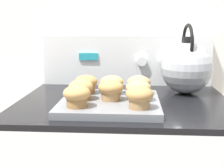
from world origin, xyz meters
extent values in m
cube|color=white|center=(0.00, 0.65, 1.20)|extent=(8.00, 0.05, 2.40)
cube|color=black|center=(0.00, 0.32, 0.91)|extent=(0.73, 0.61, 0.02)
cube|color=white|center=(0.00, 0.60, 1.03)|extent=(0.72, 0.05, 0.21)
cube|color=teal|center=(-0.16, 0.57, 1.05)|extent=(0.08, 0.01, 0.03)
cylinder|color=white|center=(0.07, 0.56, 1.03)|extent=(0.04, 0.02, 0.04)
cylinder|color=white|center=(0.16, 0.56, 1.03)|extent=(0.04, 0.02, 0.04)
cylinder|color=white|center=(0.26, 0.56, 1.03)|extent=(0.04, 0.02, 0.04)
cube|color=slate|center=(-0.04, 0.22, 0.93)|extent=(0.32, 0.32, 0.02)
cylinder|color=olive|center=(-0.13, 0.13, 0.96)|extent=(0.06, 0.06, 0.03)
ellipsoid|color=tan|center=(-0.13, 0.13, 0.99)|extent=(0.08, 0.08, 0.05)
cylinder|color=#A37A4C|center=(0.05, 0.13, 0.96)|extent=(0.06, 0.06, 0.03)
ellipsoid|color=#B2844C|center=(0.05, 0.13, 0.99)|extent=(0.08, 0.08, 0.05)
cylinder|color=olive|center=(-0.14, 0.22, 0.96)|extent=(0.06, 0.06, 0.03)
ellipsoid|color=tan|center=(-0.14, 0.22, 0.99)|extent=(0.08, 0.08, 0.05)
cylinder|color=#A37A4C|center=(-0.04, 0.22, 0.96)|extent=(0.06, 0.06, 0.03)
ellipsoid|color=#B2844C|center=(-0.04, 0.22, 0.99)|extent=(0.08, 0.08, 0.05)
cylinder|color=tan|center=(0.05, 0.22, 0.96)|extent=(0.06, 0.06, 0.03)
ellipsoid|color=tan|center=(0.05, 0.22, 0.99)|extent=(0.08, 0.08, 0.05)
cylinder|color=olive|center=(-0.13, 0.31, 0.96)|extent=(0.06, 0.06, 0.03)
ellipsoid|color=#B2844C|center=(-0.13, 0.31, 0.99)|extent=(0.08, 0.08, 0.05)
cylinder|color=tan|center=(-0.04, 0.31, 0.96)|extent=(0.06, 0.06, 0.03)
ellipsoid|color=tan|center=(-0.04, 0.31, 0.99)|extent=(0.08, 0.08, 0.05)
cylinder|color=tan|center=(0.05, 0.31, 0.96)|extent=(0.06, 0.06, 0.03)
ellipsoid|color=tan|center=(0.05, 0.31, 0.99)|extent=(0.08, 0.08, 0.05)
sphere|color=#ADAFB5|center=(0.23, 0.44, 1.02)|extent=(0.19, 0.19, 0.19)
cylinder|color=black|center=(0.23, 0.44, 1.13)|extent=(0.03, 0.03, 0.02)
cone|color=#ADAFB5|center=(0.22, 0.52, 1.04)|extent=(0.05, 0.09, 0.07)
torus|color=black|center=(0.23, 0.44, 1.11)|extent=(0.02, 0.15, 0.15)
camera|label=1|loc=(0.03, -0.75, 1.19)|focal=50.00mm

